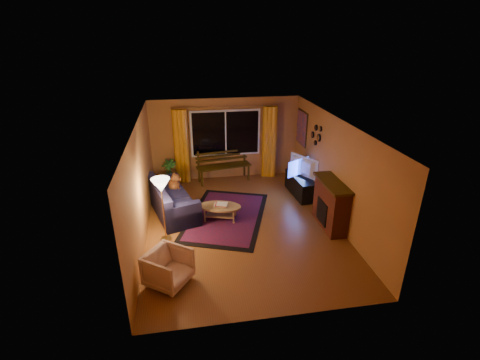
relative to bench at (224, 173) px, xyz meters
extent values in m
cube|color=brown|center=(0.11, -2.68, -0.26)|extent=(4.50, 6.00, 0.02)
cube|color=white|center=(0.11, -2.68, 2.26)|extent=(4.50, 6.00, 0.02)
cube|color=#BF7A3B|center=(0.11, 0.33, 1.00)|extent=(4.50, 0.02, 2.50)
cube|color=#BF7A3B|center=(-2.15, -2.68, 1.00)|extent=(0.02, 6.00, 2.50)
cube|color=#BF7A3B|center=(2.37, -2.68, 1.00)|extent=(0.02, 6.00, 2.50)
cube|color=black|center=(0.11, 0.27, 1.20)|extent=(2.00, 0.02, 1.30)
cylinder|color=#BF8C3F|center=(0.11, 0.22, 2.00)|extent=(3.20, 0.03, 0.03)
cylinder|color=orange|center=(-1.24, 0.20, 0.87)|extent=(0.36, 0.36, 2.24)
cylinder|color=orange|center=(1.46, 0.20, 0.87)|extent=(0.36, 0.36, 2.24)
cube|color=#322305|center=(0.00, 0.00, 0.00)|extent=(1.71, 0.76, 0.49)
imported|color=#235B1E|center=(-1.64, -0.06, 0.16)|extent=(0.60, 0.60, 0.81)
cube|color=#1E1D45|center=(-1.54, -1.77, 0.16)|extent=(1.39, 2.18, 0.82)
imported|color=beige|center=(-1.58, -4.52, 0.12)|extent=(0.97, 0.98, 0.74)
cylinder|color=#BF8C3F|center=(-1.69, -3.03, 0.50)|extent=(0.29, 0.29, 1.49)
cube|color=maroon|center=(-0.22, -2.23, -0.24)|extent=(2.65, 3.28, 0.02)
cylinder|color=#A8814F|center=(-0.38, -2.33, -0.06)|extent=(1.27, 1.27, 0.38)
cube|color=black|center=(2.03, -1.30, 0.03)|extent=(0.53, 1.35, 0.55)
imported|color=black|center=(2.03, -1.30, 0.59)|extent=(0.61, 0.94, 0.58)
cube|color=maroon|center=(2.16, -3.08, 0.30)|extent=(0.40, 1.20, 1.10)
cube|color=#E24911|center=(2.33, -0.23, 1.40)|extent=(0.04, 0.76, 0.96)
camera|label=1|loc=(-1.14, -9.85, 4.14)|focal=26.00mm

